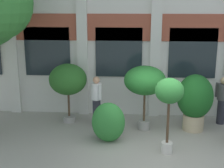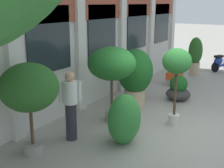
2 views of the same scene
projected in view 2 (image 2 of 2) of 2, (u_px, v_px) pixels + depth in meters
The scene contains 12 objects.
ground_plane at pixel (180, 129), 8.01m from camera, with size 80.00×80.00×0.00m, color #9E998E.
potted_plant_low_pan at pixel (177, 66), 7.90m from camera, with size 0.74×0.74×2.06m.
potted_plant_tall_urn at pixel (29, 89), 6.42m from camera, with size 1.24×1.24×1.98m.
potted_plant_wide_bowl at pixel (178, 90), 10.35m from camera, with size 0.81×0.81×0.85m.
potted_plant_terracotta_small at pixel (112, 65), 8.22m from camera, with size 1.29×1.29×2.05m.
potted_plant_square_trough at pixel (175, 78), 12.51m from camera, with size 1.08×0.56×0.49m.
potted_plant_glazed_jar at pixel (135, 74), 9.70m from camera, with size 1.11×1.11×1.79m.
potted_plant_fluted_column at pixel (195, 54), 13.81m from camera, with size 0.61×0.61×1.68m.
scooter_near_curb at pixel (221, 62), 14.72m from camera, with size 1.28×0.75×0.98m.
resident_by_doorway at pixel (71, 104), 7.22m from camera, with size 0.35×0.44×1.65m.
resident_watching_tracks at pixel (133, 71), 10.86m from camera, with size 0.42×0.38×1.58m.
topiary_hedge at pixel (124, 119), 7.12m from camera, with size 0.96×0.70×1.17m, color #2D7A33.
Camera 2 is at (-7.28, -2.34, 3.17)m, focal length 50.00 mm.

